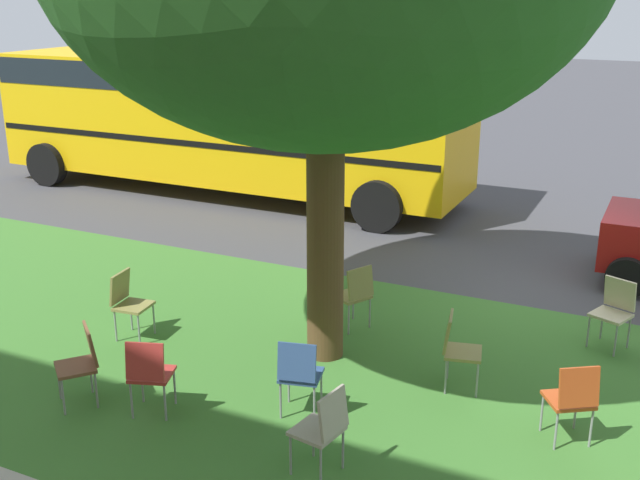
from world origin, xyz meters
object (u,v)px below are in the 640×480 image
object	(u,v)px
chair_1	(457,346)
chair_4	(299,372)
chair_5	(149,371)
chair_3	(614,308)
school_bus	(226,112)
chair_2	(128,300)
chair_7	(355,292)
chair_0	(573,397)
chair_6	(323,425)
chair_8	(82,359)

from	to	relation	value
chair_1	chair_4	bearing A→B (deg)	44.80
chair_4	chair_5	xyz separation A→B (m)	(1.41, 0.66, 0.00)
chair_3	school_bus	xyz separation A→B (m)	(8.40, -4.43, 1.24)
chair_2	chair_7	distance (m)	2.91
chair_5	chair_7	size ratio (longest dim) A/B	1.00
chair_0	chair_2	world-z (taller)	same
chair_0	school_bus	size ratio (longest dim) A/B	0.08
chair_1	chair_5	world-z (taller)	same
chair_0	chair_6	xyz separation A→B (m)	(1.97, 1.51, 0.00)
chair_5	chair_2	bearing A→B (deg)	-45.06
chair_3	chair_7	size ratio (longest dim) A/B	1.00
chair_2	chair_3	xyz separation A→B (m)	(-5.61, -2.39, 0.00)
chair_6	chair_3	bearing A→B (deg)	-117.90
chair_5	chair_6	distance (m)	2.08
chair_3	chair_6	bearing A→B (deg)	62.10
chair_5	school_bus	world-z (taller)	school_bus
chair_6	chair_2	bearing A→B (deg)	-24.41
chair_4	chair_6	distance (m)	1.05
chair_5	chair_8	world-z (taller)	same
chair_1	chair_3	xyz separation A→B (m)	(-1.47, -1.87, 0.00)
chair_5	chair_1	bearing A→B (deg)	-144.32
chair_7	chair_8	bearing A→B (deg)	57.76
chair_0	chair_3	world-z (taller)	same
chair_0	chair_2	size ratio (longest dim) A/B	1.00
chair_2	chair_3	world-z (taller)	same
chair_0	school_bus	bearing A→B (deg)	-39.90
chair_2	chair_5	size ratio (longest dim) A/B	1.00
chair_1	school_bus	size ratio (longest dim) A/B	0.08
chair_2	chair_4	distance (m)	2.94
chair_5	chair_6	bearing A→B (deg)	175.55
chair_6	chair_7	size ratio (longest dim) A/B	1.00
chair_7	school_bus	size ratio (longest dim) A/B	0.08
school_bus	chair_0	bearing A→B (deg)	140.10
chair_2	chair_6	world-z (taller)	same
chair_2	chair_5	distance (m)	2.02
chair_4	chair_7	world-z (taller)	same
chair_6	school_bus	size ratio (longest dim) A/B	0.08
chair_3	chair_6	xyz separation A→B (m)	(2.11, 3.98, 0.00)
chair_0	chair_7	world-z (taller)	same
chair_0	chair_4	distance (m)	2.72
chair_6	school_bus	xyz separation A→B (m)	(6.29, -8.41, 1.24)
chair_0	chair_6	bearing A→B (deg)	37.53
chair_0	chair_4	bearing A→B (deg)	14.74
chair_4	chair_5	world-z (taller)	same
chair_4	chair_6	size ratio (longest dim) A/B	1.00
chair_1	chair_6	distance (m)	2.21
chair_0	school_bus	xyz separation A→B (m)	(8.25, -6.90, 1.24)
chair_7	chair_8	xyz separation A→B (m)	(1.89, 3.00, 0.00)
chair_4	school_bus	distance (m)	9.53
chair_1	chair_5	size ratio (longest dim) A/B	1.00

